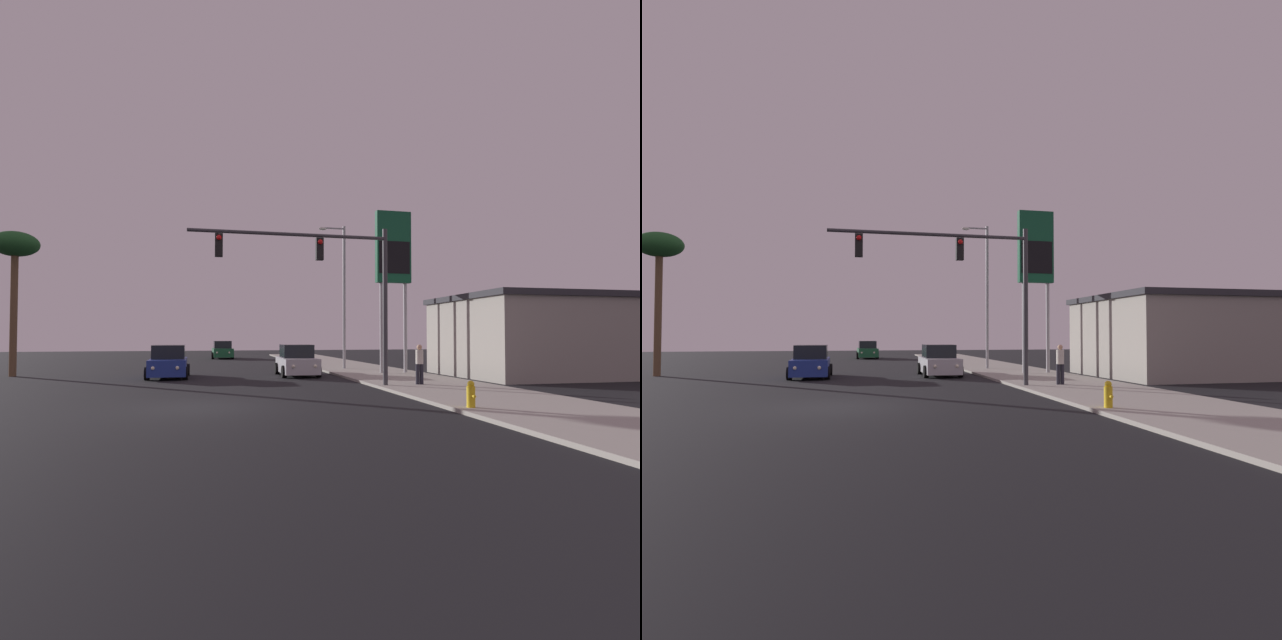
{
  "view_description": "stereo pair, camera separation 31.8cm",
  "coord_description": "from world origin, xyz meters",
  "views": [
    {
      "loc": [
        0.17,
        -15.51,
        2.14
      ],
      "look_at": [
        5.98,
        10.05,
        2.99
      ],
      "focal_mm": 28.0,
      "sensor_mm": 36.0,
      "label": 1
    },
    {
      "loc": [
        0.48,
        -15.58,
        2.14
      ],
      "look_at": [
        5.98,
        10.05,
        2.99
      ],
      "focal_mm": 28.0,
      "sensor_mm": 36.0,
      "label": 2
    }
  ],
  "objects": [
    {
      "name": "ground_plane",
      "position": [
        0.0,
        0.0,
        0.0
      ],
      "size": [
        120.0,
        120.0,
        0.0
      ],
      "primitive_type": "plane",
      "color": "black"
    },
    {
      "name": "sidewalk_right",
      "position": [
        9.5,
        10.0,
        0.06
      ],
      "size": [
        5.0,
        60.0,
        0.12
      ],
      "color": "#9E998E",
      "rests_on": "ground"
    },
    {
      "name": "building_gas_station",
      "position": [
        18.0,
        8.12,
        2.16
      ],
      "size": [
        10.3,
        8.3,
        4.3
      ],
      "color": "gray",
      "rests_on": "ground"
    },
    {
      "name": "car_blue",
      "position": [
        -1.74,
        11.34,
        0.76
      ],
      "size": [
        2.04,
        4.33,
        1.68
      ],
      "rotation": [
        0.0,
        0.0,
        3.17
      ],
      "color": "navy",
      "rests_on": "ground"
    },
    {
      "name": "car_green",
      "position": [
        1.64,
        33.16,
        0.76
      ],
      "size": [
        2.04,
        4.34,
        1.68
      ],
      "rotation": [
        0.0,
        0.0,
        3.18
      ],
      "color": "#195933",
      "rests_on": "ground"
    },
    {
      "name": "car_silver",
      "position": [
        4.95,
        11.19,
        0.76
      ],
      "size": [
        2.04,
        4.32,
        1.68
      ],
      "rotation": [
        0.0,
        0.0,
        3.13
      ],
      "color": "#B7B7BC",
      "rests_on": "ground"
    },
    {
      "name": "traffic_light_mast",
      "position": [
        5.05,
        4.08,
        4.77
      ],
      "size": [
        8.11,
        0.36,
        6.5
      ],
      "color": "#38383D",
      "rests_on": "sidewalk_right"
    },
    {
      "name": "street_lamp",
      "position": [
        8.52,
        14.86,
        5.12
      ],
      "size": [
        1.74,
        0.24,
        9.0
      ],
      "color": "#99999E",
      "rests_on": "sidewalk_right"
    },
    {
      "name": "gas_station_sign",
      "position": [
        10.31,
        10.62,
        6.62
      ],
      "size": [
        2.0,
        0.42,
        9.0
      ],
      "color": "#99999E",
      "rests_on": "sidewalk_right"
    },
    {
      "name": "fire_hydrant",
      "position": [
        7.5,
        -2.61,
        0.49
      ],
      "size": [
        0.24,
        0.34,
        0.76
      ],
      "color": "gold",
      "rests_on": "sidewalk_right"
    },
    {
      "name": "pedestrian_on_sidewalk",
      "position": [
        8.92,
        4.05,
        1.03
      ],
      "size": [
        0.34,
        0.32,
        1.67
      ],
      "color": "#23232D",
      "rests_on": "sidewalk_right"
    },
    {
      "name": "palm_tree_near",
      "position": [
        -9.89,
        14.0,
        6.7
      ],
      "size": [
        2.4,
        2.4,
        7.75
      ],
      "color": "brown",
      "rests_on": "ground"
    }
  ]
}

